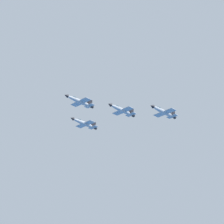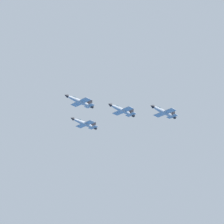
{
  "view_description": "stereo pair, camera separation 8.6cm",
  "coord_description": "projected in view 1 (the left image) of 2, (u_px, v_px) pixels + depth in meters",
  "views": [
    {
      "loc": [
        -114.17,
        -143.56,
        91.43
      ],
      "look_at": [
        16.73,
        -26.53,
        176.81
      ],
      "focal_mm": 76.69,
      "sensor_mm": 36.0,
      "label": 1
    },
    {
      "loc": [
        -114.11,
        -143.63,
        91.43
      ],
      "look_at": [
        16.73,
        -26.53,
        176.81
      ],
      "focal_mm": 76.69,
      "sensor_mm": 36.0,
      "label": 2
    }
  ],
  "objects": [
    {
      "name": "jet_lead",
      "position": [
        80.0,
        101.0,
        191.15
      ],
      "size": [
        15.32,
        9.33,
        3.22
      ],
      "rotation": [
        0.0,
        0.0,
        3.1
      ],
      "color": "#9EA3A8"
    },
    {
      "name": "jet_left_wingman",
      "position": [
        122.0,
        110.0,
        191.37
      ],
      "size": [
        15.4,
        9.34,
        3.24
      ],
      "rotation": [
        0.0,
        0.0,
        3.11
      ],
      "color": "#9EA3A8"
    },
    {
      "name": "jet_right_wingman",
      "position": [
        84.0,
        123.0,
        205.57
      ],
      "size": [
        15.38,
        9.31,
        3.24
      ],
      "rotation": [
        0.0,
        0.0,
        3.12
      ],
      "color": "#9EA3A8"
    },
    {
      "name": "jet_left_outer",
      "position": [
        164.0,
        112.0,
        192.96
      ],
      "size": [
        15.99,
        9.72,
        3.36
      ],
      "rotation": [
        0.0,
        0.0,
        3.1
      ],
      "color": "#9EA3A8"
    }
  ]
}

